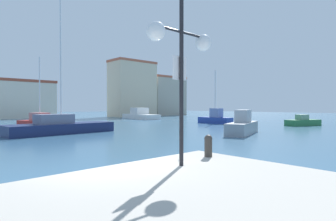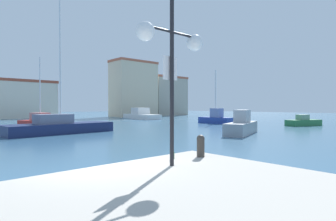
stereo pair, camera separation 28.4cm
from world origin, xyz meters
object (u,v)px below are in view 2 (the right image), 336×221
object	(u,v)px
motorboat_green_distant_north	(303,122)
motorboat_white_center_channel	(141,115)
bottle	(173,155)
motorboat_grey_mid_harbor	(242,126)
sailboat_red_inner_mooring	(40,122)
sailboat_navy_near_pier	(59,126)
sailboat_blue_distant_east	(216,118)
lamppost	(172,44)
mooring_bollard	(201,145)

from	to	relation	value
motorboat_green_distant_north	motorboat_white_center_channel	distance (m)	26.91
bottle	motorboat_grey_mid_harbor	xyz separation A→B (m)	(14.48, 7.18, -0.31)
sailboat_red_inner_mooring	sailboat_navy_near_pier	world-z (taller)	sailboat_navy_near_pier
sailboat_red_inner_mooring	motorboat_white_center_channel	size ratio (longest dim) A/B	0.87
motorboat_grey_mid_harbor	sailboat_red_inner_mooring	bearing A→B (deg)	116.24
sailboat_red_inner_mooring	sailboat_navy_near_pier	xyz separation A→B (m)	(-1.22, -8.90, 0.04)
motorboat_grey_mid_harbor	motorboat_white_center_channel	distance (m)	28.87
sailboat_blue_distant_east	motorboat_white_center_channel	distance (m)	17.20
sailboat_red_inner_mooring	sailboat_navy_near_pier	distance (m)	8.98
lamppost	sailboat_red_inner_mooring	distance (m)	27.99
bottle	motorboat_grey_mid_harbor	size ratio (longest dim) A/B	0.05
lamppost	motorboat_grey_mid_harbor	world-z (taller)	lamppost
bottle	motorboat_grey_mid_harbor	world-z (taller)	motorboat_grey_mid_harbor
bottle	sailboat_red_inner_mooring	size ratio (longest dim) A/B	0.04
mooring_bollard	sailboat_red_inner_mooring	world-z (taller)	sailboat_red_inner_mooring
motorboat_grey_mid_harbor	lamppost	bearing A→B (deg)	-152.74
motorboat_grey_mid_harbor	motorboat_green_distant_north	size ratio (longest dim) A/B	1.28
lamppost	sailboat_navy_near_pier	size ratio (longest dim) A/B	0.36
motorboat_grey_mid_harbor	motorboat_green_distant_north	bearing A→B (deg)	1.79
lamppost	motorboat_green_distant_north	distance (m)	29.85
sailboat_navy_near_pier	motorboat_grey_mid_harbor	bearing A→B (deg)	-44.39
mooring_bollard	motorboat_green_distant_north	distance (m)	28.27
sailboat_navy_near_pier	sailboat_blue_distant_east	bearing A→B (deg)	-1.94
bottle	sailboat_red_inner_mooring	xyz separation A→B (m)	(4.86, 26.69, -0.43)
lamppost	sailboat_red_inner_mooring	xyz separation A→B (m)	(5.44, 27.26, -3.22)
mooring_bollard	motorboat_green_distant_north	size ratio (longest dim) A/B	0.14
bottle	motorboat_white_center_channel	distance (m)	42.10
bottle	sailboat_navy_near_pier	xyz separation A→B (m)	(3.64, 17.79, -0.39)
lamppost	motorboat_white_center_channel	size ratio (longest dim) A/B	0.52
motorboat_green_distant_north	lamppost	bearing A→B (deg)	-163.99
bottle	motorboat_green_distant_north	xyz separation A→B (m)	(27.93, 7.60, -0.54)
mooring_bollard	sailboat_blue_distant_east	world-z (taller)	sailboat_blue_distant_east
mooring_bollard	sailboat_navy_near_pier	world-z (taller)	sailboat_navy_near_pier
lamppost	motorboat_green_distant_north	size ratio (longest dim) A/B	1.00
mooring_bollard	sailboat_blue_distant_east	size ratio (longest dim) A/B	0.09
sailboat_blue_distant_east	bottle	bearing A→B (deg)	-144.31
sailboat_navy_near_pier	lamppost	bearing A→B (deg)	-102.96
sailboat_red_inner_mooring	motorboat_green_distant_north	size ratio (longest dim) A/B	1.69
motorboat_white_center_channel	bottle	bearing A→B (deg)	-125.46
sailboat_blue_distant_east	sailboat_navy_near_pier	size ratio (longest dim) A/B	0.56
mooring_bollard	motorboat_white_center_channel	xyz separation A→B (m)	(23.64, 34.58, -0.53)
motorboat_green_distant_north	motorboat_white_center_channel	xyz separation A→B (m)	(-3.50, 26.68, 0.24)
sailboat_red_inner_mooring	motorboat_green_distant_north	xyz separation A→B (m)	(23.07, -19.08, -0.11)
motorboat_white_center_channel	motorboat_grey_mid_harbor	bearing A→B (deg)	-110.16
lamppost	motorboat_white_center_channel	bearing A→B (deg)	54.35
mooring_bollard	sailboat_navy_near_pier	distance (m)	18.31
sailboat_blue_distant_east	sailboat_navy_near_pier	distance (m)	20.18
mooring_bollard	sailboat_navy_near_pier	size ratio (longest dim) A/B	0.05
bottle	motorboat_grey_mid_harbor	bearing A→B (deg)	26.39
lamppost	motorboat_green_distant_north	bearing A→B (deg)	16.01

